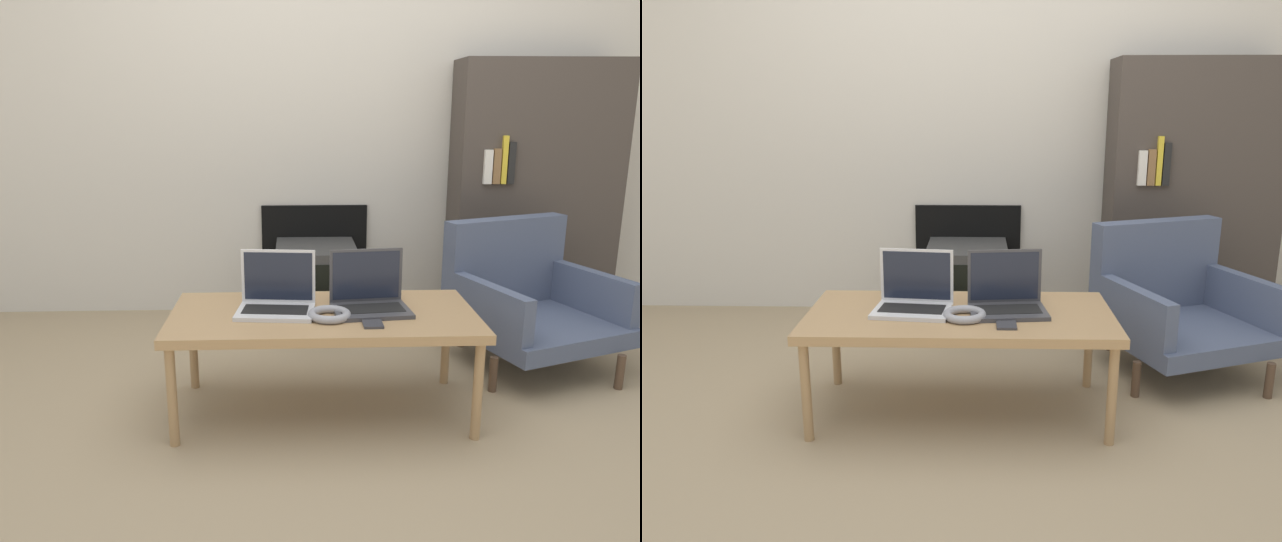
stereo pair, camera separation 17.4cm
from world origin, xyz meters
TOP-DOWN VIEW (x-y plane):
  - ground_plane at (0.00, 0.00)m, footprint 14.00×14.00m
  - wall_back at (0.00, 1.70)m, footprint 7.00×0.08m
  - table at (0.00, 0.35)m, footprint 1.17×0.56m
  - laptop_left at (-0.18, 0.37)m, footprint 0.31×0.24m
  - laptop_right at (0.18, 0.37)m, footprint 0.31×0.24m
  - headphones at (0.02, 0.27)m, footprint 0.16×0.16m
  - phone at (0.17, 0.22)m, footprint 0.07×0.14m
  - tv at (0.01, 1.40)m, footprint 0.44×0.48m
  - armchair at (0.97, 0.84)m, footprint 0.83×0.81m
  - bookshelf at (1.23, 1.50)m, footprint 0.89×0.32m

SIDE VIEW (x-z plane):
  - ground_plane at x=0.00m, z-range 0.00..0.00m
  - tv at x=0.01m, z-range 0.00..0.44m
  - armchair at x=0.97m, z-range -0.02..0.65m
  - table at x=0.00m, z-range 0.17..0.59m
  - phone at x=0.17m, z-range 0.42..0.42m
  - headphones at x=0.02m, z-range 0.42..0.45m
  - laptop_left at x=-0.18m, z-range 0.35..0.58m
  - laptop_right at x=0.18m, z-range 0.35..0.58m
  - bookshelf at x=1.23m, z-range 0.00..1.43m
  - wall_back at x=0.00m, z-range -0.01..2.59m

